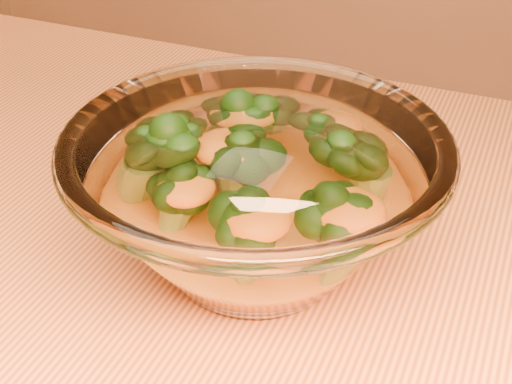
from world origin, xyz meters
TOP-DOWN VIEW (x-y plane):
  - glass_bowl at (-0.05, 0.07)m, footprint 0.25×0.25m
  - cheese_sauce at (-0.05, 0.07)m, footprint 0.14×0.14m
  - broccoli_heap at (-0.06, 0.07)m, footprint 0.17×0.16m

SIDE VIEW (x-z plane):
  - cheese_sauce at x=-0.05m, z-range 0.76..0.80m
  - glass_bowl at x=-0.05m, z-range 0.75..0.86m
  - broccoli_heap at x=-0.06m, z-range 0.79..0.86m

